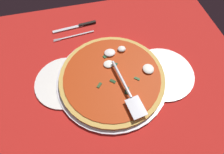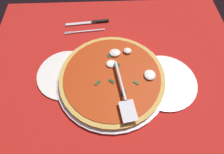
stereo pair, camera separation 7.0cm
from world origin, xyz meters
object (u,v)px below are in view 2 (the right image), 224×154
(dinner_plate_left, at_px, (66,74))
(dinner_plate_right, at_px, (164,82))
(pizza, at_px, (112,77))
(pizza_server, at_px, (123,92))
(place_setting_far, at_px, (88,27))

(dinner_plate_left, relative_size, dinner_plate_right, 0.92)
(pizza, distance_m, pizza_server, 0.09)
(dinner_plate_right, xyz_separation_m, place_setting_far, (-0.30, 0.31, -0.00))
(dinner_plate_left, distance_m, pizza, 0.18)
(pizza, bearing_deg, place_setting_far, 109.18)
(dinner_plate_left, bearing_deg, place_setting_far, 73.01)
(dinner_plate_left, xyz_separation_m, pizza_server, (0.21, -0.11, 0.04))
(pizza_server, xyz_separation_m, place_setting_far, (-0.13, 0.37, -0.04))
(dinner_plate_right, xyz_separation_m, pizza, (-0.20, 0.02, 0.02))
(dinner_plate_right, relative_size, pizza, 0.62)
(pizza, relative_size, place_setting_far, 1.95)
(dinner_plate_left, bearing_deg, pizza_server, -26.92)
(dinner_plate_right, relative_size, pizza_server, 1.03)
(dinner_plate_right, bearing_deg, place_setting_far, 133.95)
(dinner_plate_left, distance_m, pizza_server, 0.24)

